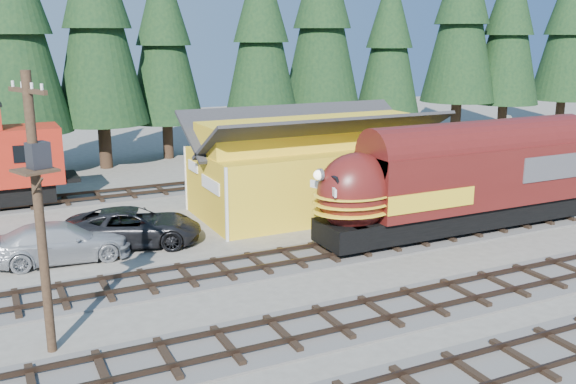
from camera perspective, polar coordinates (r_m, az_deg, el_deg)
name	(u,v)px	position (r m, az deg, el deg)	size (l,w,h in m)	color
ground	(442,275)	(25.70, 13.51, -7.18)	(120.00, 120.00, 0.00)	#6B665B
track_siding	(548,217)	(35.12, 22.08, -2.03)	(68.00, 3.20, 0.33)	#4C4947
track_spur	(95,198)	(37.85, -16.77, -0.50)	(32.00, 3.20, 0.33)	#4C4947
depot	(314,155)	(33.33, 2.34, 3.31)	(12.80, 7.00, 5.30)	gold
conifer_backdrop	(318,26)	(48.74, 2.66, 14.48)	(79.26, 22.78, 15.69)	black
locomotive	(450,186)	(30.17, 14.23, 0.55)	(14.47, 2.88, 3.93)	black
utility_pole	(39,198)	(19.05, -21.28, -0.48)	(1.29, 1.89, 8.13)	black
pickup_truck_a	(133,227)	(29.03, -13.62, -3.02)	(2.74, 5.94, 1.65)	black
pickup_truck_b	(61,242)	(27.83, -19.54, -4.22)	(2.24, 5.51, 1.60)	#A5A8AC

